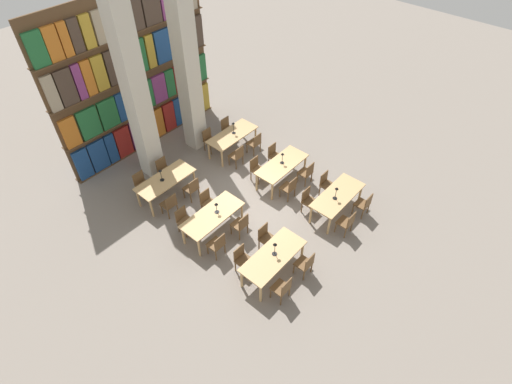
% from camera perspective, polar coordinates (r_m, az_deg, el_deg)
% --- Properties ---
extents(ground_plane, '(40.00, 40.00, 0.00)m').
position_cam_1_polar(ground_plane, '(13.00, -0.75, -1.72)').
color(ground_plane, gray).
extents(bookshelf_bank, '(6.26, 0.35, 5.50)m').
position_cam_1_polar(bookshelf_bank, '(14.70, -16.64, 15.18)').
color(bookshelf_bank, brown).
rests_on(bookshelf_bank, ground_plane).
extents(pillar_left, '(0.61, 0.61, 6.00)m').
position_cam_1_polar(pillar_left, '(12.91, -16.75, 12.97)').
color(pillar_left, beige).
rests_on(pillar_left, ground_plane).
extents(pillar_center, '(0.61, 0.61, 6.00)m').
position_cam_1_polar(pillar_center, '(13.93, -9.76, 16.66)').
color(pillar_center, beige).
rests_on(pillar_center, ground_plane).
extents(reading_table_0, '(1.95, 0.83, 0.77)m').
position_cam_1_polar(reading_table_0, '(10.80, 2.46, -9.32)').
color(reading_table_0, tan).
rests_on(reading_table_0, ground_plane).
extents(chair_0, '(0.42, 0.40, 0.87)m').
position_cam_1_polar(chair_0, '(10.54, 3.80, -13.55)').
color(chair_0, brown).
rests_on(chair_0, ground_plane).
extents(chair_1, '(0.42, 0.40, 0.87)m').
position_cam_1_polar(chair_1, '(11.03, -1.96, -9.52)').
color(chair_1, brown).
rests_on(chair_1, ground_plane).
extents(chair_2, '(0.42, 0.40, 0.87)m').
position_cam_1_polar(chair_2, '(11.02, 7.08, -10.14)').
color(chair_2, brown).
rests_on(chair_2, ground_plane).
extents(chair_3, '(0.42, 0.40, 0.87)m').
position_cam_1_polar(chair_3, '(11.49, 1.43, -6.47)').
color(chair_3, brown).
rests_on(chair_3, ground_plane).
extents(desk_lamp_0, '(0.14, 0.14, 0.47)m').
position_cam_1_polar(desk_lamp_0, '(10.51, 2.72, -7.83)').
color(desk_lamp_0, black).
rests_on(desk_lamp_0, reading_table_0).
extents(reading_table_1, '(1.95, 0.83, 0.77)m').
position_cam_1_polar(reading_table_1, '(12.52, 11.57, -0.67)').
color(reading_table_1, tan).
rests_on(reading_table_1, ground_plane).
extents(chair_4, '(0.42, 0.40, 0.87)m').
position_cam_1_polar(chair_4, '(12.15, 12.84, -4.24)').
color(chair_4, brown).
rests_on(chair_4, ground_plane).
extents(chair_5, '(0.42, 0.40, 0.87)m').
position_cam_1_polar(chair_5, '(12.57, 7.50, -1.15)').
color(chair_5, brown).
rests_on(chair_5, ground_plane).
extents(chair_6, '(0.42, 0.40, 0.87)m').
position_cam_1_polar(chair_6, '(12.80, 15.16, -1.66)').
color(chair_6, brown).
rests_on(chair_6, ground_plane).
extents(chair_7, '(0.42, 0.40, 0.87)m').
position_cam_1_polar(chair_7, '(13.20, 10.01, 1.19)').
color(chair_7, brown).
rests_on(chair_7, ground_plane).
extents(desk_lamp_1, '(0.14, 0.14, 0.47)m').
position_cam_1_polar(desk_lamp_1, '(12.11, 11.40, 0.13)').
color(desk_lamp_1, black).
rests_on(desk_lamp_1, reading_table_1).
extents(reading_table_2, '(1.95, 0.83, 0.77)m').
position_cam_1_polar(reading_table_2, '(11.78, -6.22, -3.51)').
color(reading_table_2, tan).
rests_on(reading_table_2, ground_plane).
extents(chair_8, '(0.42, 0.40, 0.87)m').
position_cam_1_polar(chair_8, '(11.38, -5.57, -7.44)').
color(chair_8, brown).
rests_on(chair_8, ground_plane).
extents(chair_9, '(0.42, 0.40, 0.87)m').
position_cam_1_polar(chair_9, '(12.10, -10.24, -3.93)').
color(chair_9, brown).
rests_on(chair_9, ground_plane).
extents(chair_10, '(0.42, 0.40, 0.87)m').
position_cam_1_polar(chair_10, '(11.80, -2.20, -4.64)').
color(chair_10, brown).
rests_on(chair_10, ground_plane).
extents(chair_11, '(0.42, 0.40, 0.87)m').
position_cam_1_polar(chair_11, '(12.50, -6.90, -1.42)').
color(chair_11, brown).
rests_on(chair_11, ground_plane).
extents(desk_lamp_2, '(0.14, 0.14, 0.39)m').
position_cam_1_polar(desk_lamp_2, '(11.57, -5.68, -2.02)').
color(desk_lamp_2, black).
rests_on(desk_lamp_2, reading_table_2).
extents(reading_table_3, '(1.95, 0.83, 0.77)m').
position_cam_1_polar(reading_table_3, '(13.36, 3.70, 3.76)').
color(reading_table_3, tan).
rests_on(reading_table_3, ground_plane).
extents(chair_12, '(0.42, 0.40, 0.87)m').
position_cam_1_polar(chair_12, '(12.92, 4.78, 0.67)').
color(chair_12, brown).
rests_on(chair_12, ground_plane).
extents(chair_13, '(0.42, 0.40, 0.87)m').
position_cam_1_polar(chair_13, '(13.55, 0.10, 3.37)').
color(chair_13, brown).
rests_on(chair_13, ground_plane).
extents(chair_14, '(0.42, 0.40, 0.87)m').
position_cam_1_polar(chair_14, '(13.50, 7.24, 2.78)').
color(chair_14, brown).
rests_on(chair_14, ground_plane).
extents(chair_15, '(0.42, 0.40, 0.87)m').
position_cam_1_polar(chair_15, '(14.11, 2.65, 5.29)').
color(chair_15, brown).
rests_on(chair_15, ground_plane).
extents(desk_lamp_3, '(0.14, 0.14, 0.43)m').
position_cam_1_polar(desk_lamp_3, '(13.14, 3.80, 5.12)').
color(desk_lamp_3, black).
rests_on(desk_lamp_3, reading_table_3).
extents(reading_table_4, '(1.95, 0.83, 0.77)m').
position_cam_1_polar(reading_table_4, '(13.10, -12.80, 1.53)').
color(reading_table_4, tan).
rests_on(reading_table_4, ground_plane).
extents(chair_16, '(0.42, 0.40, 0.87)m').
position_cam_1_polar(chair_16, '(12.64, -12.24, -1.67)').
color(chair_16, brown).
rests_on(chair_16, ground_plane).
extents(chair_17, '(0.42, 0.40, 0.87)m').
position_cam_1_polar(chair_17, '(13.53, -16.01, 1.17)').
color(chair_17, brown).
rests_on(chair_17, ground_plane).
extents(chair_18, '(0.42, 0.40, 0.87)m').
position_cam_1_polar(chair_18, '(13.01, -9.14, 0.55)').
color(chair_18, brown).
rests_on(chair_18, ground_plane).
extents(chair_19, '(0.42, 0.40, 0.87)m').
position_cam_1_polar(chair_19, '(13.87, -13.00, 3.18)').
color(chair_19, brown).
rests_on(chair_19, ground_plane).
extents(desk_lamp_4, '(0.14, 0.14, 0.45)m').
position_cam_1_polar(desk_lamp_4, '(12.83, -13.48, 2.66)').
color(desk_lamp_4, black).
rests_on(desk_lamp_4, reading_table_4).
extents(reading_table_5, '(1.95, 0.83, 0.77)m').
position_cam_1_polar(reading_table_5, '(14.64, -3.40, 7.98)').
color(reading_table_5, tan).
rests_on(reading_table_5, ground_plane).
extents(chair_20, '(0.42, 0.40, 0.87)m').
position_cam_1_polar(chair_20, '(14.10, -2.72, 5.25)').
color(chair_20, brown).
rests_on(chair_20, ground_plane).
extents(chair_21, '(0.42, 0.40, 0.87)m').
position_cam_1_polar(chair_21, '(14.90, -6.68, 7.46)').
color(chair_21, brown).
rests_on(chair_21, ground_plane).
extents(chair_22, '(0.42, 0.40, 0.87)m').
position_cam_1_polar(chair_22, '(14.64, -0.16, 7.04)').
color(chair_22, brown).
rests_on(chair_22, ground_plane).
extents(chair_23, '(0.42, 0.40, 0.87)m').
position_cam_1_polar(chair_23, '(15.42, -4.11, 9.11)').
color(chair_23, brown).
rests_on(chair_23, ground_plane).
extents(desk_lamp_5, '(0.14, 0.14, 0.48)m').
position_cam_1_polar(desk_lamp_5, '(14.44, -3.25, 9.42)').
color(desk_lamp_5, black).
rests_on(desk_lamp_5, reading_table_5).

